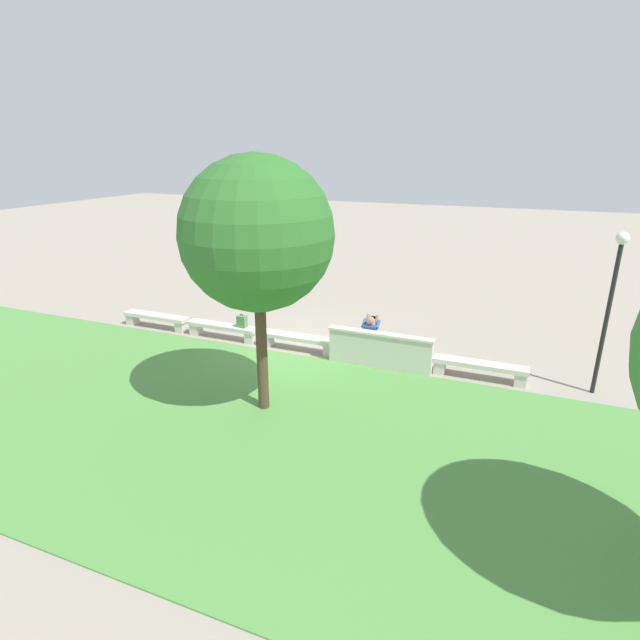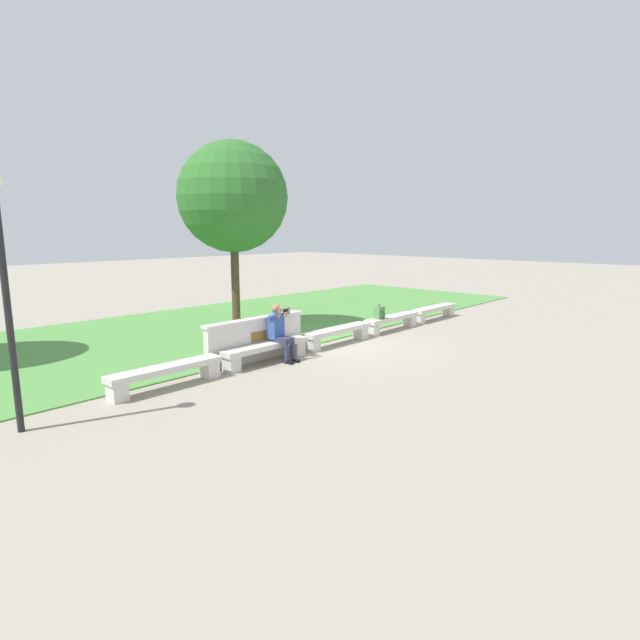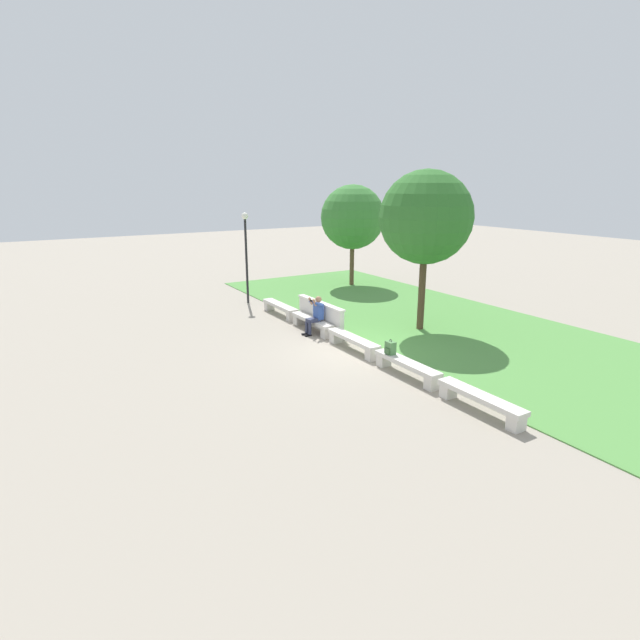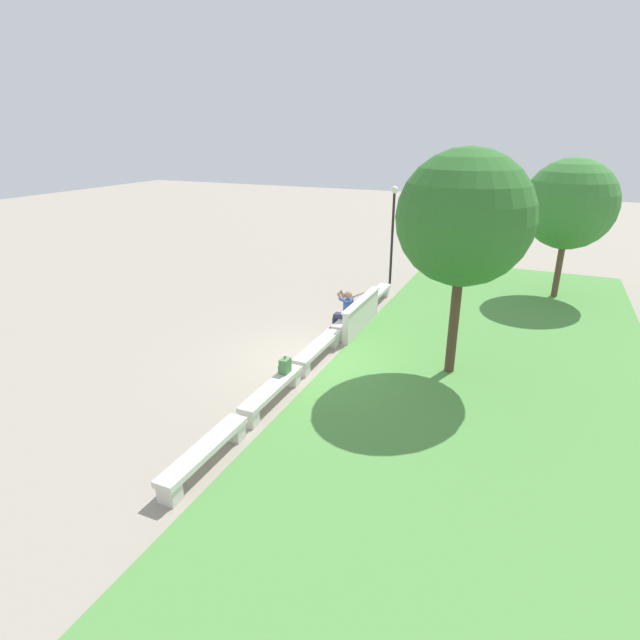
{
  "view_description": "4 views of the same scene",
  "coord_description": "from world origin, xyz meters",
  "px_view_note": "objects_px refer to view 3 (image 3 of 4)",
  "views": [
    {
      "loc": [
        -5.65,
        12.21,
        5.6
      ],
      "look_at": [
        -0.38,
        -0.77,
        0.72
      ],
      "focal_mm": 28.0,
      "sensor_mm": 36.0,
      "label": 1
    },
    {
      "loc": [
        -9.89,
        -8.4,
        3.01
      ],
      "look_at": [
        -1.29,
        -0.55,
        0.9
      ],
      "focal_mm": 28.0,
      "sensor_mm": 36.0,
      "label": 2
    },
    {
      "loc": [
        12.11,
        -8.49,
        5.07
      ],
      "look_at": [
        -0.85,
        -0.69,
        0.89
      ],
      "focal_mm": 28.0,
      "sensor_mm": 36.0,
      "label": 3
    },
    {
      "loc": [
        11.2,
        5.03,
        5.82
      ],
      "look_at": [
        -1.06,
        -0.41,
        0.71
      ],
      "focal_mm": 28.0,
      "sensor_mm": 36.0,
      "label": 4
    }
  ],
  "objects_px": {
    "tree_behind_wall": "(426,218)",
    "tree_left_background": "(353,217)",
    "bench_main": "(280,307)",
    "bench_far": "(407,366)",
    "person_photographer": "(316,313)",
    "bench_end": "(480,400)",
    "bench_near": "(312,322)",
    "backpack": "(390,348)",
    "lamp_post": "(246,245)",
    "bench_mid": "(353,341)"
  },
  "relations": [
    {
      "from": "bench_near",
      "to": "backpack",
      "type": "xyz_separation_m",
      "value": [
        4.38,
        -0.03,
        0.32
      ]
    },
    {
      "from": "bench_main",
      "to": "tree_behind_wall",
      "type": "height_order",
      "value": "tree_behind_wall"
    },
    {
      "from": "backpack",
      "to": "tree_behind_wall",
      "type": "bearing_deg",
      "value": 126.68
    },
    {
      "from": "bench_main",
      "to": "bench_far",
      "type": "relative_size",
      "value": 1.0
    },
    {
      "from": "bench_main",
      "to": "bench_end",
      "type": "distance_m",
      "value": 10.13
    },
    {
      "from": "bench_near",
      "to": "bench_far",
      "type": "distance_m",
      "value": 5.07
    },
    {
      "from": "lamp_post",
      "to": "bench_mid",
      "type": "bearing_deg",
      "value": 1.85
    },
    {
      "from": "bench_main",
      "to": "backpack",
      "type": "xyz_separation_m",
      "value": [
        6.91,
        -0.03,
        0.32
      ]
    },
    {
      "from": "bench_main",
      "to": "tree_left_background",
      "type": "height_order",
      "value": "tree_left_background"
    },
    {
      "from": "bench_mid",
      "to": "bench_main",
      "type": "bearing_deg",
      "value": 180.0
    },
    {
      "from": "bench_main",
      "to": "bench_end",
      "type": "xyz_separation_m",
      "value": [
        10.13,
        0.0,
        0.0
      ]
    },
    {
      "from": "bench_near",
      "to": "bench_end",
      "type": "distance_m",
      "value": 7.6
    },
    {
      "from": "bench_main",
      "to": "bench_mid",
      "type": "relative_size",
      "value": 1.0
    },
    {
      "from": "bench_far",
      "to": "tree_behind_wall",
      "type": "bearing_deg",
      "value": 133.67
    },
    {
      "from": "bench_near",
      "to": "bench_mid",
      "type": "bearing_deg",
      "value": 0.0
    },
    {
      "from": "bench_near",
      "to": "bench_mid",
      "type": "distance_m",
      "value": 2.53
    },
    {
      "from": "bench_near",
      "to": "person_photographer",
      "type": "height_order",
      "value": "person_photographer"
    },
    {
      "from": "bench_far",
      "to": "bench_end",
      "type": "xyz_separation_m",
      "value": [
        2.53,
        0.0,
        0.0
      ]
    },
    {
      "from": "backpack",
      "to": "tree_left_background",
      "type": "height_order",
      "value": "tree_left_background"
    },
    {
      "from": "bench_far",
      "to": "person_photographer",
      "type": "relative_size",
      "value": 1.77
    },
    {
      "from": "bench_mid",
      "to": "tree_left_background",
      "type": "xyz_separation_m",
      "value": [
        -8.56,
        5.84,
        3.1
      ]
    },
    {
      "from": "bench_mid",
      "to": "person_photographer",
      "type": "distance_m",
      "value": 2.2
    },
    {
      "from": "bench_end",
      "to": "backpack",
      "type": "distance_m",
      "value": 3.24
    },
    {
      "from": "person_photographer",
      "to": "backpack",
      "type": "relative_size",
      "value": 3.08
    },
    {
      "from": "tree_behind_wall",
      "to": "tree_left_background",
      "type": "relative_size",
      "value": 1.1
    },
    {
      "from": "bench_far",
      "to": "bench_main",
      "type": "bearing_deg",
      "value": 180.0
    },
    {
      "from": "bench_mid",
      "to": "bench_far",
      "type": "distance_m",
      "value": 2.53
    },
    {
      "from": "bench_mid",
      "to": "person_photographer",
      "type": "bearing_deg",
      "value": -177.94
    },
    {
      "from": "tree_behind_wall",
      "to": "bench_near",
      "type": "bearing_deg",
      "value": -118.34
    },
    {
      "from": "bench_near",
      "to": "lamp_post",
      "type": "bearing_deg",
      "value": -177.24
    },
    {
      "from": "person_photographer",
      "to": "tree_behind_wall",
      "type": "xyz_separation_m",
      "value": [
        1.46,
        3.47,
        3.19
      ]
    },
    {
      "from": "person_photographer",
      "to": "lamp_post",
      "type": "relative_size",
      "value": 0.34
    },
    {
      "from": "bench_main",
      "to": "tree_behind_wall",
      "type": "bearing_deg",
      "value": 37.86
    },
    {
      "from": "bench_main",
      "to": "tree_behind_wall",
      "type": "relative_size",
      "value": 0.42
    },
    {
      "from": "bench_main",
      "to": "bench_far",
      "type": "xyz_separation_m",
      "value": [
        7.6,
        0.0,
        0.0
      ]
    },
    {
      "from": "bench_mid",
      "to": "lamp_post",
      "type": "xyz_separation_m",
      "value": [
        -7.68,
        -0.25,
        2.22
      ]
    },
    {
      "from": "bench_far",
      "to": "tree_left_background",
      "type": "height_order",
      "value": "tree_left_background"
    },
    {
      "from": "bench_end",
      "to": "tree_behind_wall",
      "type": "height_order",
      "value": "tree_behind_wall"
    },
    {
      "from": "bench_mid",
      "to": "backpack",
      "type": "height_order",
      "value": "backpack"
    },
    {
      "from": "bench_near",
      "to": "tree_behind_wall",
      "type": "relative_size",
      "value": 0.42
    },
    {
      "from": "bench_main",
      "to": "bench_near",
      "type": "xyz_separation_m",
      "value": [
        2.53,
        0.0,
        0.0
      ]
    },
    {
      "from": "bench_main",
      "to": "bench_end",
      "type": "height_order",
      "value": "same"
    },
    {
      "from": "person_photographer",
      "to": "tree_behind_wall",
      "type": "relative_size",
      "value": 0.24
    },
    {
      "from": "tree_left_background",
      "to": "person_photographer",
      "type": "bearing_deg",
      "value": -42.73
    },
    {
      "from": "person_photographer",
      "to": "tree_behind_wall",
      "type": "bearing_deg",
      "value": 67.23
    },
    {
      "from": "bench_near",
      "to": "person_photographer",
      "type": "xyz_separation_m",
      "value": [
        0.37,
        -0.08,
        0.43
      ]
    },
    {
      "from": "bench_far",
      "to": "backpack",
      "type": "bearing_deg",
      "value": -177.51
    },
    {
      "from": "bench_far",
      "to": "bench_end",
      "type": "height_order",
      "value": "same"
    },
    {
      "from": "tree_behind_wall",
      "to": "bench_main",
      "type": "bearing_deg",
      "value": -142.14
    },
    {
      "from": "backpack",
      "to": "tree_left_background",
      "type": "distance_m",
      "value": 12.27
    }
  ]
}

